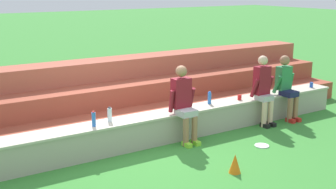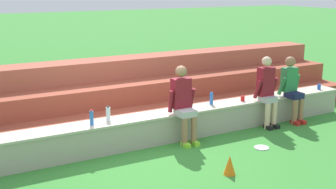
% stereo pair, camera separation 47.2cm
% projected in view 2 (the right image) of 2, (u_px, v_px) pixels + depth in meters
% --- Properties ---
extents(ground_plane, '(80.00, 80.00, 0.00)m').
position_uv_depth(ground_plane, '(142.00, 149.00, 8.02)').
color(ground_plane, '#388433').
extents(stone_seating_wall, '(10.01, 0.53, 0.55)m').
position_uv_depth(stone_seating_wall, '(137.00, 130.00, 8.15)').
color(stone_seating_wall, '#A8A08E').
rests_on(stone_seating_wall, ground).
extents(brick_bleachers, '(11.96, 2.10, 1.29)m').
position_uv_depth(brick_bleachers, '(104.00, 99.00, 9.51)').
color(brick_bleachers, '#9B4530').
rests_on(brick_bleachers, ground).
extents(person_left_of_center, '(0.53, 0.57, 1.46)m').
position_uv_depth(person_left_of_center, '(183.00, 102.00, 8.21)').
color(person_left_of_center, '#996B4C').
rests_on(person_left_of_center, ground).
extents(person_center, '(0.51, 0.47, 1.48)m').
position_uv_depth(person_center, '(267.00, 90.00, 9.14)').
color(person_center, beige).
rests_on(person_center, ground).
extents(person_right_of_center, '(0.50, 0.58, 1.41)m').
position_uv_depth(person_right_of_center, '(292.00, 87.00, 9.49)').
color(person_right_of_center, '#996B4C').
rests_on(person_right_of_center, ground).
extents(water_bottle_mid_left, '(0.07, 0.07, 0.27)m').
position_uv_depth(water_bottle_mid_left, '(92.00, 118.00, 7.61)').
color(water_bottle_mid_left, blue).
rests_on(water_bottle_mid_left, stone_seating_wall).
extents(water_bottle_near_right, '(0.07, 0.07, 0.26)m').
position_uv_depth(water_bottle_near_right, '(211.00, 99.00, 8.90)').
color(water_bottle_near_right, blue).
rests_on(water_bottle_near_right, stone_seating_wall).
extents(water_bottle_center_gap, '(0.08, 0.08, 0.27)m').
position_uv_depth(water_bottle_center_gap, '(108.00, 114.00, 7.85)').
color(water_bottle_center_gap, silver).
rests_on(water_bottle_center_gap, stone_seating_wall).
extents(plastic_cup_right_end, '(0.08, 0.08, 0.12)m').
position_uv_depth(plastic_cup_right_end, '(319.00, 87.00, 10.19)').
color(plastic_cup_right_end, blue).
rests_on(plastic_cup_right_end, stone_seating_wall).
extents(plastic_cup_middle, '(0.08, 0.08, 0.10)m').
position_uv_depth(plastic_cup_middle, '(243.00, 98.00, 9.19)').
color(plastic_cup_middle, red).
rests_on(plastic_cup_middle, stone_seating_wall).
extents(frisbee, '(0.27, 0.27, 0.02)m').
position_uv_depth(frisbee, '(262.00, 148.00, 8.07)').
color(frisbee, white).
rests_on(frisbee, ground).
extents(sports_cone, '(0.19, 0.19, 0.31)m').
position_uv_depth(sports_cone, '(230.00, 165.00, 6.93)').
color(sports_cone, orange).
rests_on(sports_cone, ground).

